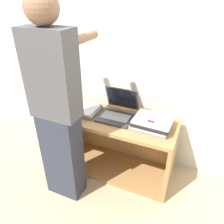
% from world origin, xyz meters
% --- Properties ---
extents(ground_plane, '(12.00, 12.00, 0.00)m').
position_xyz_m(ground_plane, '(0.00, 0.00, 0.00)').
color(ground_plane, tan).
extents(wall_back, '(8.00, 0.05, 2.40)m').
position_xyz_m(wall_back, '(0.00, 0.63, 1.20)').
color(wall_back, silver).
rests_on(wall_back, ground_plane).
extents(cart, '(1.25, 0.53, 0.66)m').
position_xyz_m(cart, '(0.00, 0.33, 0.33)').
color(cart, '#A87A47').
rests_on(cart, ground_plane).
extents(laptop_open, '(0.35, 0.37, 0.28)m').
position_xyz_m(laptop_open, '(0.00, 0.32, 0.71)').
color(laptop_open, '#333338').
rests_on(laptop_open, cart).
extents(laptop_stack_left, '(0.37, 0.29, 0.06)m').
position_xyz_m(laptop_stack_left, '(-0.38, 0.27, 0.69)').
color(laptop_stack_left, gray).
rests_on(laptop_stack_left, cart).
extents(laptop_stack_right, '(0.38, 0.29, 0.10)m').
position_xyz_m(laptop_stack_right, '(0.38, 0.26, 0.71)').
color(laptop_stack_right, gray).
rests_on(laptop_stack_right, cart).
extents(person, '(0.40, 0.54, 1.82)m').
position_xyz_m(person, '(-0.33, -0.20, 0.93)').
color(person, '#2D3342').
rests_on(person, ground_plane).
extents(inventory_tag, '(0.06, 0.02, 0.01)m').
position_xyz_m(inventory_tag, '(0.38, 0.20, 0.76)').
color(inventory_tag, red).
rests_on(inventory_tag, laptop_stack_right).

